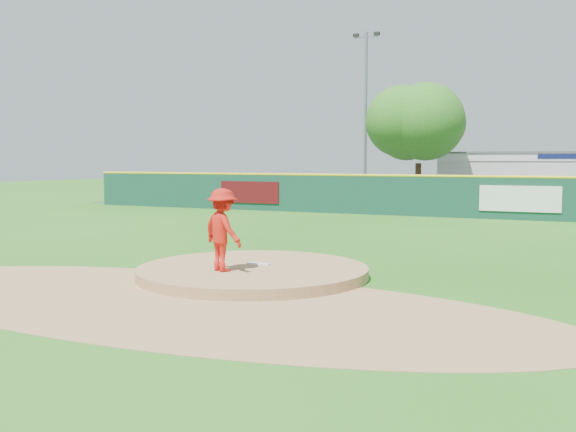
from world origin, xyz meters
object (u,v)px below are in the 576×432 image
at_px(van, 560,197).
at_px(pool_building_grp, 566,177).
at_px(playground_slide, 258,191).
at_px(deciduous_tree, 419,130).
at_px(pitcher, 223,230).
at_px(light_pole_left, 366,110).

relative_size(van, pool_building_grp, 0.36).
relative_size(playground_slide, deciduous_tree, 0.36).
xyz_separation_m(pitcher, deciduous_tree, (-1.67, 25.84, 3.36)).
bearing_deg(van, pool_building_grp, 9.81).
distance_m(van, pool_building_grp, 7.80).
xyz_separation_m(pitcher, van, (6.25, 25.08, -0.41)).
relative_size(playground_slide, light_pole_left, 0.24).
bearing_deg(pitcher, light_pole_left, -53.49).
height_order(pitcher, deciduous_tree, deciduous_tree).
bearing_deg(deciduous_tree, light_pole_left, 153.43).
bearing_deg(van, pitcher, 176.36).
xyz_separation_m(pitcher, playground_slide, (-12.10, 24.95, -0.46)).
bearing_deg(pitcher, playground_slide, -39.13).
bearing_deg(light_pole_left, pool_building_grp, 22.60).
distance_m(pitcher, light_pole_left, 28.82).
height_order(pool_building_grp, playground_slide, pool_building_grp).
bearing_deg(van, light_pole_left, 87.33).
relative_size(pitcher, van, 0.34).
height_order(van, light_pole_left, light_pole_left).
xyz_separation_m(van, light_pole_left, (-11.93, 2.76, 5.26)).
bearing_deg(light_pole_left, van, -13.02).
xyz_separation_m(deciduous_tree, light_pole_left, (-4.00, 2.00, 1.50)).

